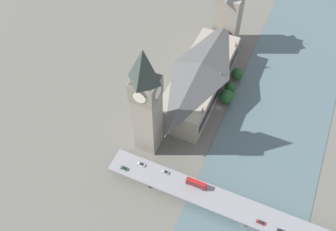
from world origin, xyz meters
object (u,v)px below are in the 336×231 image
Objects in this scene: parliament_hall at (200,78)px; double_decker_bus_mid at (196,183)px; car_northbound_tail at (282,231)px; car_southbound_tail at (124,168)px; road_bridge at (247,212)px; victoria_tower at (228,17)px; car_northbound_mid at (141,164)px; clock_tower at (146,101)px; car_southbound_extra at (261,222)px; car_southbound_mid at (166,172)px.

double_decker_bus_mid is (-25.74, 73.33, -5.53)m from parliament_hall.
car_northbound_tail is at bearing 133.75° from parliament_hall.
road_bridge is at bearing -177.16° from car_southbound_tail.
car_northbound_tail is at bearing 119.43° from victoria_tower.
victoria_tower reaches higher than car_northbound_tail.
road_bridge is 65.90m from car_northbound_mid.
road_bridge is 35.96× the size of car_northbound_tail.
victoria_tower is 12.77× the size of car_southbound_tail.
car_northbound_mid is at bearing -140.98° from car_southbound_tail.
clock_tower is 16.87× the size of car_northbound_mid.
parliament_hall reaches higher than car_southbound_extra.
clock_tower is 112.07m from victoria_tower.
car_southbound_mid is (70.34, -7.66, -0.01)m from car_northbound_tail.
car_southbound_mid is at bearing 136.96° from clock_tower.
victoria_tower is 4.82× the size of double_decker_bus_mid.
parliament_hall reaches higher than car_southbound_mid.
victoria_tower is 0.34× the size of road_bridge.
victoria_tower reaches higher than parliament_hall.
parliament_hall is at bearing -101.86° from car_southbound_tail.
road_bridge is at bearing -22.16° from car_southbound_extra.
road_bridge is at bearing 177.54° from car_northbound_mid.
car_northbound_mid is 1.03× the size of car_southbound_extra.
car_northbound_tail is (-85.71, 6.65, -0.03)m from car_northbound_mid.
road_bridge is 14.00× the size of double_decker_bus_mid.
car_northbound_tail is at bearing 173.79° from car_southbound_mid.
road_bridge is 9.35m from car_southbound_extra.
car_southbound_extra is at bearing 170.54° from double_decker_bus_mid.
road_bridge is at bearing 113.28° from victoria_tower.
clock_tower reaches higher than double_decker_bus_mid.
car_southbound_extra reaches higher than car_northbound_mid.
car_northbound_tail is (-19.90, 3.83, 1.76)m from road_bridge.
victoria_tower is at bearing -96.83° from clock_tower.
car_northbound_mid is at bearing 83.17° from parliament_hall.
car_southbound_mid reaches higher than road_bridge.
car_northbound_mid reaches higher than road_bridge.
car_northbound_tail reaches higher than road_bridge.
clock_tower is at bearing -77.20° from car_northbound_mid.
car_northbound_tail is 1.03× the size of car_southbound_tail.
car_southbound_extra is (-58.94, 7.29, 0.06)m from car_southbound_mid.
double_decker_bus_mid is 2.53× the size of car_northbound_mid.
clock_tower is 17.35× the size of car_southbound_extra.
victoria_tower reaches higher than car_southbound_mid.
car_southbound_mid is (19.19, -0.66, -1.91)m from double_decker_bus_mid.
double_decker_bus_mid is 19.30m from car_southbound_mid.
car_southbound_tail is at bearing -0.10° from car_northbound_tail.
road_bridge is 35.42× the size of car_northbound_mid.
car_northbound_mid is 1.02× the size of car_northbound_tail.
double_decker_bus_mid is at bearing -179.44° from car_northbound_mid.
car_southbound_extra is (-74.31, 6.28, 0.02)m from car_northbound_mid.
double_decker_bus_mid is 51.66m from car_northbound_tail.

